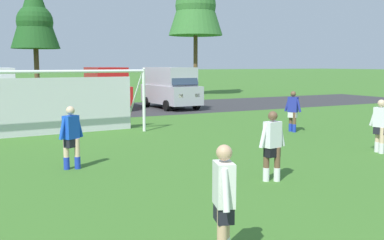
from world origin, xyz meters
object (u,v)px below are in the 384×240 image
object	(u,v)px
player_striker_near	(272,146)
player_midfield_center	(71,138)
player_defender_far	(380,126)
player_winger_left	(293,111)
parked_car_slot_center_left	(50,96)
soccer_goal	(46,102)
parked_car_slot_center_right	(170,86)
player_winger_right	(224,204)
parked_car_slot_center	(106,87)

from	to	relation	value
player_striker_near	player_midfield_center	xyz separation A→B (m)	(-3.83, 3.38, 0.00)
player_defender_far	player_winger_left	world-z (taller)	same
player_midfield_center	parked_car_slot_center_left	world-z (taller)	parked_car_slot_center_left
player_striker_near	player_winger_left	xyz separation A→B (m)	(5.54, 5.84, 0.00)
player_striker_near	parked_car_slot_center_left	world-z (taller)	parked_car_slot_center_left
player_winger_left	parked_car_slot_center_left	distance (m)	14.76
soccer_goal	player_winger_left	xyz separation A→B (m)	(8.93, -3.51, -0.47)
player_midfield_center	parked_car_slot_center_right	xyz separation A→B (m)	(9.17, 13.71, 0.52)
player_winger_right	parked_car_slot_center_right	distance (m)	22.02
player_striker_near	parked_car_slot_center_left	xyz separation A→B (m)	(-1.60, 18.76, 0.05)
player_midfield_center	parked_car_slot_center_right	size ratio (longest dim) A/B	0.34
soccer_goal	player_midfield_center	size ratio (longest dim) A/B	4.58
parked_car_slot_center_right	player_midfield_center	bearing A→B (deg)	-123.78
player_defender_far	player_winger_right	distance (m)	9.37
player_midfield_center	player_defender_far	xyz separation A→B (m)	(8.86, -2.19, 0.00)
player_midfield_center	player_striker_near	bearing A→B (deg)	-41.46
player_midfield_center	player_defender_far	world-z (taller)	same
player_striker_near	parked_car_slot_center	bearing A→B (deg)	84.61
player_midfield_center	player_winger_left	size ratio (longest dim) A/B	1.00
parked_car_slot_center	parked_car_slot_center_left	bearing A→B (deg)	179.49
soccer_goal	player_winger_left	world-z (taller)	soccer_goal
parked_car_slot_center_left	parked_car_slot_center_right	xyz separation A→B (m)	(6.94, -1.67, 0.47)
parked_car_slot_center	parked_car_slot_center_right	size ratio (longest dim) A/B	1.01
player_defender_far	parked_car_slot_center_left	bearing A→B (deg)	110.66
player_winger_left	player_winger_right	bearing A→B (deg)	-134.33
player_midfield_center	player_winger_left	world-z (taller)	same
player_defender_far	parked_car_slot_center	size ratio (longest dim) A/B	0.33
player_midfield_center	player_winger_left	xyz separation A→B (m)	(9.37, 2.46, 0.00)
player_winger_right	parked_car_slot_center_right	xyz separation A→B (m)	(8.61, 20.26, 0.52)
player_winger_right	parked_car_slot_center_left	world-z (taller)	parked_car_slot_center_left
player_striker_near	player_defender_far	size ratio (longest dim) A/B	1.00
player_striker_near	player_winger_right	distance (m)	4.55
player_winger_right	parked_car_slot_center_right	size ratio (longest dim) A/B	0.34
parked_car_slot_center	soccer_goal	bearing A→B (deg)	-118.81
player_defender_far	parked_car_slot_center_left	xyz separation A→B (m)	(-6.63, 17.57, 0.05)
player_winger_right	parked_car_slot_center	xyz separation A→B (m)	(5.03, 21.90, 0.52)
player_winger_right	parked_car_slot_center	bearing A→B (deg)	77.06
parked_car_slot_center_left	player_defender_far	bearing A→B (deg)	-69.34
player_striker_near	player_midfield_center	size ratio (longest dim) A/B	1.00
player_defender_far	player_winger_left	size ratio (longest dim) A/B	1.00
player_winger_left	player_winger_right	world-z (taller)	same
player_winger_right	parked_car_slot_center_left	distance (m)	21.99
player_striker_near	parked_car_slot_center	world-z (taller)	parked_car_slot_center
player_winger_right	parked_car_slot_center_right	world-z (taller)	parked_car_slot_center_right
parked_car_slot_center_left	parked_car_slot_center_right	world-z (taller)	parked_car_slot_center_right
player_winger_right	player_striker_near	bearing A→B (deg)	44.17
parked_car_slot_center	parked_car_slot_center_right	world-z (taller)	same
player_defender_far	parked_car_slot_center_right	size ratio (longest dim) A/B	0.34
player_striker_near	parked_car_slot_center_right	xyz separation A→B (m)	(5.34, 17.09, 0.52)
player_defender_far	player_winger_right	world-z (taller)	same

